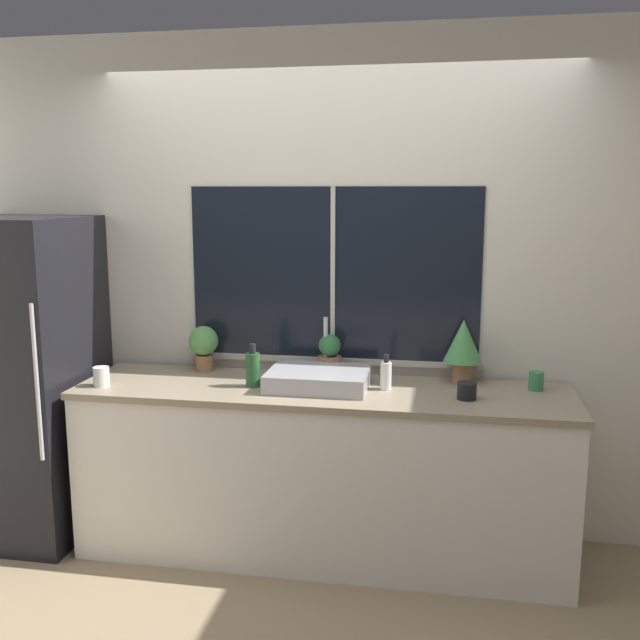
% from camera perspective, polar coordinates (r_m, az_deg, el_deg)
% --- Properties ---
extents(ground_plane, '(14.00, 14.00, 0.00)m').
position_cam_1_polar(ground_plane, '(3.68, -0.74, -20.19)').
color(ground_plane, '#937F60').
extents(wall_back, '(8.00, 0.09, 2.70)m').
position_cam_1_polar(wall_back, '(3.88, 1.13, 2.64)').
color(wall_back, silver).
rests_on(wall_back, ground_plane).
extents(wall_left, '(0.06, 7.00, 2.70)m').
position_cam_1_polar(wall_left, '(5.44, -21.39, 4.16)').
color(wall_left, silver).
rests_on(wall_left, ground_plane).
extents(counter, '(2.50, 0.64, 0.89)m').
position_cam_1_polar(counter, '(3.76, 0.15, -11.97)').
color(counter, white).
rests_on(counter, ground_plane).
extents(refrigerator, '(0.66, 0.74, 1.73)m').
position_cam_1_polar(refrigerator, '(4.19, -22.44, -4.31)').
color(refrigerator, black).
rests_on(refrigerator, ground_plane).
extents(sink, '(0.50, 0.43, 0.32)m').
position_cam_1_polar(sink, '(3.61, -0.12, -4.71)').
color(sink, '#ADADB2').
rests_on(sink, counter).
extents(potted_plant_left, '(0.16, 0.16, 0.25)m').
position_cam_1_polar(potted_plant_left, '(3.98, -9.30, -1.92)').
color(potted_plant_left, '#9E6B4C').
rests_on(potted_plant_left, counter).
extents(potted_plant_center, '(0.12, 0.12, 0.23)m').
position_cam_1_polar(potted_plant_center, '(3.81, 0.83, -2.89)').
color(potted_plant_center, '#9E6B4C').
rests_on(potted_plant_center, counter).
extents(potted_plant_right, '(0.20, 0.20, 0.33)m').
position_cam_1_polar(potted_plant_right, '(3.74, 11.38, -1.90)').
color(potted_plant_right, '#9E6B4C').
rests_on(potted_plant_right, counter).
extents(soap_bottle, '(0.06, 0.06, 0.18)m').
position_cam_1_polar(soap_bottle, '(3.59, 5.30, -4.40)').
color(soap_bottle, white).
rests_on(soap_bottle, counter).
extents(bottle_tall, '(0.07, 0.07, 0.22)m').
position_cam_1_polar(bottle_tall, '(3.63, -5.40, -3.91)').
color(bottle_tall, '#235128').
rests_on(bottle_tall, counter).
extents(mug_white, '(0.08, 0.08, 0.10)m').
position_cam_1_polar(mug_white, '(3.80, -17.10, -4.35)').
color(mug_white, white).
rests_on(mug_white, counter).
extents(mug_green, '(0.07, 0.07, 0.10)m').
position_cam_1_polar(mug_green, '(3.73, 16.90, -4.67)').
color(mug_green, '#38844C').
rests_on(mug_green, counter).
extents(mug_black, '(0.09, 0.09, 0.08)m').
position_cam_1_polar(mug_black, '(3.49, 11.67, -5.58)').
color(mug_black, black).
rests_on(mug_black, counter).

